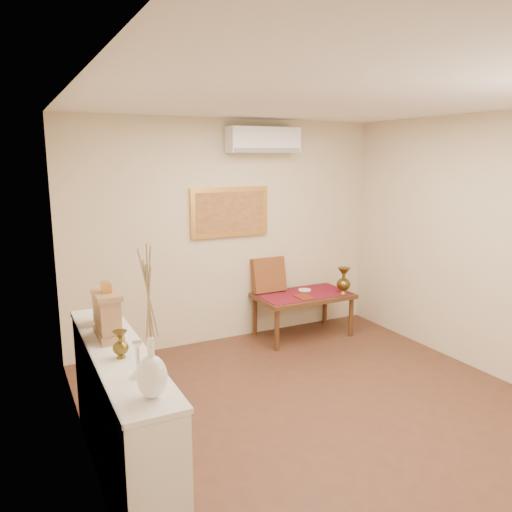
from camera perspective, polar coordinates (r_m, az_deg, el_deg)
floor at (r=4.66m, az=8.88°, el=-17.83°), size 4.50×4.50×0.00m
ceiling at (r=4.10m, az=10.08°, el=17.30°), size 4.50×4.50×0.00m
wall_back at (r=6.10m, az=-3.09°, el=2.74°), size 4.00×0.02×2.70m
wall_left at (r=3.43m, az=-18.78°, el=-4.72°), size 0.02×4.50×2.70m
wall_right at (r=5.58m, az=26.28°, el=0.76°), size 0.02×4.50×2.70m
white_vase at (r=2.70m, az=-12.08°, el=-7.26°), size 0.17×0.17×0.87m
candlestick at (r=3.07m, az=-13.37°, el=-11.46°), size 0.10×0.10×0.22m
brass_urn_small at (r=3.37m, az=-15.25°, el=-9.31°), size 0.10×0.10×0.23m
table_cloth at (r=6.34m, az=5.41°, el=-4.32°), size 1.14×0.59×0.01m
brass_urn_tall at (r=6.38m, az=10.00°, el=-2.45°), size 0.18×0.18×0.40m
plate at (r=6.48m, az=5.58°, el=-3.88°), size 0.17×0.17×0.01m
menu at (r=6.17m, az=5.48°, el=-4.68°), size 0.18×0.25×0.01m
cushion at (r=6.35m, az=1.45°, el=-2.16°), size 0.44×0.19×0.45m
display_ledge at (r=3.78m, az=-15.16°, el=-17.08°), size 0.37×2.02×0.98m
mantel_clock at (r=3.74m, az=-16.57°, el=-6.39°), size 0.17×0.36×0.41m
wooden_chest at (r=4.08m, az=-16.92°, el=-5.67°), size 0.16×0.21×0.24m
low_table at (r=6.36m, az=5.40°, el=-4.92°), size 1.20×0.70×0.55m
painting at (r=6.05m, az=-3.01°, el=5.05°), size 1.00×0.06×0.60m
ac_unit at (r=6.09m, az=0.85°, el=13.11°), size 0.90×0.25×0.30m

